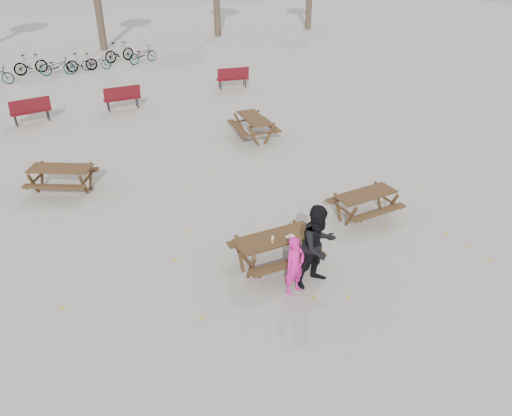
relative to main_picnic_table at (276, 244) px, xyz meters
name	(u,v)px	position (x,y,z in m)	size (l,w,h in m)	color
ground	(275,265)	(0.00, 0.00, -0.59)	(80.00, 80.00, 0.00)	gray
main_picnic_table	(276,244)	(0.00, 0.00, 0.00)	(1.80, 1.45, 0.78)	#392315
food_tray	(290,237)	(0.28, -0.15, 0.21)	(0.18, 0.11, 0.04)	white
bread_roll	(290,235)	(0.28, -0.15, 0.25)	(0.14, 0.06, 0.05)	tan
soda_bottle	(273,239)	(-0.16, -0.15, 0.26)	(0.07, 0.07, 0.17)	silver
child	(295,266)	(-0.08, -0.98, 0.08)	(0.49, 0.32, 1.33)	#D91B8C
adult	(318,246)	(0.51, -0.92, 0.35)	(0.91, 0.71, 1.88)	black
picnic_table_east	(365,205)	(3.15, 0.90, -0.24)	(1.63, 1.32, 0.70)	#392315
picnic_table_north	(62,179)	(-3.81, 5.94, -0.21)	(1.74, 1.40, 0.75)	#392315
picnic_table_far	(254,128)	(2.98, 7.29, -0.20)	(1.79, 1.44, 0.77)	#392315
park_bench_row	(93,101)	(-1.73, 12.61, -0.07)	(13.46, 1.99, 1.03)	maroon
bicycle_row	(79,61)	(-1.16, 19.97, -0.11)	(9.37, 3.03, 1.11)	black
fallen_leaves	(248,211)	(0.50, 2.50, -0.58)	(11.00, 11.00, 0.01)	gold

